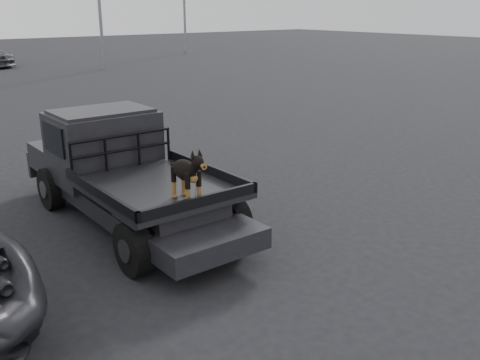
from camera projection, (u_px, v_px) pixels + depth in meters
ground at (183, 278)px, 7.22m from camera, size 120.00×120.00×0.00m
flatbed_ute at (131, 197)px, 8.96m from camera, size 2.00×5.40×0.92m
ute_cab at (103, 134)px, 9.40m from camera, size 1.72×1.30×0.88m
headache_rack at (123, 152)px, 8.88m from camera, size 1.80×0.08×0.55m
dog at (186, 174)px, 7.38m from camera, size 0.32×0.60×0.74m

